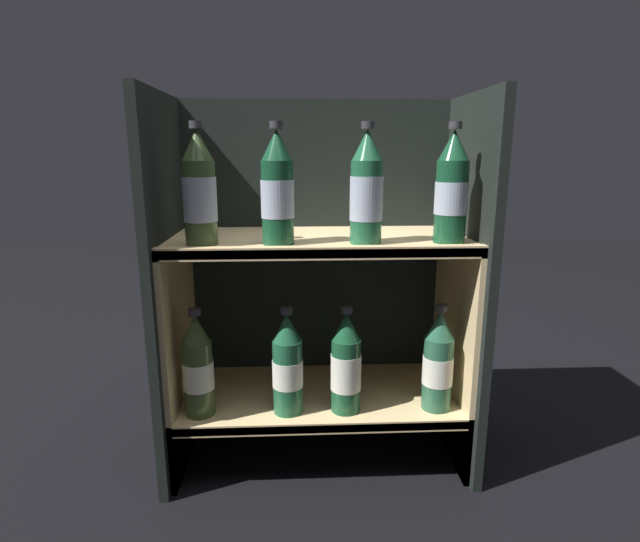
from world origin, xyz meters
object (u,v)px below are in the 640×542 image
at_px(bottle_upper_front_2, 366,191).
at_px(bottle_lower_front_2, 346,365).
at_px(bottle_lower_front_1, 288,366).
at_px(bottle_lower_front_3, 438,363).
at_px(bottle_upper_front_3, 452,190).
at_px(bottle_upper_front_0, 199,192).
at_px(bottle_lower_front_0, 198,368).
at_px(bottle_upper_front_1, 277,191).

xyz_separation_m(bottle_upper_front_2, bottle_lower_front_2, (-0.04, 0.00, -0.37)).
height_order(bottle_upper_front_2, bottle_lower_front_2, bottle_upper_front_2).
bearing_deg(bottle_lower_front_2, bottle_lower_front_1, -180.00).
bearing_deg(bottle_lower_front_3, bottle_upper_front_3, 0.00).
bearing_deg(bottle_lower_front_3, bottle_upper_front_0, 180.00).
bearing_deg(bottle_lower_front_3, bottle_upper_front_2, 180.00).
distance_m(bottle_upper_front_0, bottle_lower_front_1, 0.41).
relative_size(bottle_lower_front_0, bottle_lower_front_1, 1.00).
bearing_deg(bottle_upper_front_1, bottle_upper_front_3, 0.00).
distance_m(bottle_upper_front_1, bottle_lower_front_2, 0.40).
bearing_deg(bottle_upper_front_2, bottle_lower_front_2, 180.00).
bearing_deg(bottle_lower_front_3, bottle_lower_front_0, 180.00).
bearing_deg(bottle_upper_front_2, bottle_upper_front_1, -180.00).
distance_m(bottle_upper_front_3, bottle_lower_front_2, 0.43).
distance_m(bottle_lower_front_0, bottle_lower_front_2, 0.32).
distance_m(bottle_upper_front_0, bottle_lower_front_3, 0.62).
distance_m(bottle_upper_front_0, bottle_lower_front_0, 0.37).
bearing_deg(bottle_upper_front_1, bottle_lower_front_1, 0.00).
distance_m(bottle_upper_front_1, bottle_lower_front_1, 0.37).
distance_m(bottle_lower_front_1, bottle_lower_front_2, 0.13).
height_order(bottle_upper_front_2, bottle_lower_front_3, bottle_upper_front_2).
bearing_deg(bottle_lower_front_0, bottle_lower_front_3, 0.00).
xyz_separation_m(bottle_upper_front_1, bottle_lower_front_2, (0.14, 0.00, -0.37)).
bearing_deg(bottle_lower_front_0, bottle_upper_front_2, 0.00).
height_order(bottle_upper_front_3, bottle_lower_front_3, bottle_upper_front_3).
bearing_deg(bottle_lower_front_3, bottle_lower_front_2, 180.00).
height_order(bottle_upper_front_1, bottle_lower_front_3, bottle_upper_front_1).
relative_size(bottle_upper_front_2, bottle_lower_front_1, 1.00).
distance_m(bottle_upper_front_0, bottle_lower_front_2, 0.48).
bearing_deg(bottle_lower_front_2, bottle_upper_front_3, 0.00).
bearing_deg(bottle_upper_front_1, bottle_upper_front_2, 0.00).
height_order(bottle_upper_front_0, bottle_upper_front_1, same).
height_order(bottle_upper_front_1, bottle_lower_front_0, bottle_upper_front_1).
relative_size(bottle_upper_front_1, bottle_upper_front_2, 1.00).
height_order(bottle_upper_front_0, bottle_upper_front_2, same).
xyz_separation_m(bottle_upper_front_3, bottle_lower_front_2, (-0.21, 0.00, -0.37)).
xyz_separation_m(bottle_upper_front_0, bottle_lower_front_1, (0.17, 0.00, -0.37)).
height_order(bottle_lower_front_0, bottle_lower_front_3, same).
distance_m(bottle_upper_front_2, bottle_lower_front_0, 0.51).
bearing_deg(bottle_lower_front_1, bottle_upper_front_3, 0.00).
relative_size(bottle_upper_front_2, bottle_lower_front_0, 1.00).
distance_m(bottle_upper_front_1, bottle_lower_front_0, 0.41).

